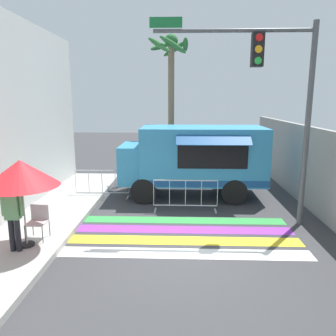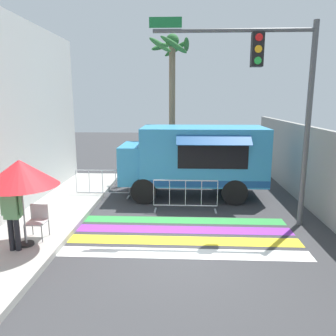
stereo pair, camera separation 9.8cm
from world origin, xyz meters
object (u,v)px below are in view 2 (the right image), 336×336
barricade_front (185,196)px  palm_tree (172,77)px  food_truck (192,157)px  barricade_side (103,184)px  patio_umbrella (20,173)px  vendor_person (12,211)px  traffic_signal_pole (277,87)px  folding_chair (38,218)px

barricade_front → palm_tree: bearing=97.6°
food_truck → barricade_side: bearing=-174.2°
patio_umbrella → barricade_side: (0.79, 4.66, -1.46)m
barricade_side → barricade_front: bearing=-24.5°
vendor_person → palm_tree: 9.71m
food_truck → patio_umbrella: food_truck is taller
traffic_signal_pole → barricade_front: (-2.53, 1.07, -3.53)m
food_truck → traffic_signal_pole: traffic_signal_pole is taller
food_truck → folding_chair: (-4.13, -4.51, -0.88)m
patio_umbrella → barricade_front: bearing=38.9°
food_truck → vendor_person: 6.87m
patio_umbrella → palm_tree: (3.34, 8.04, 2.75)m
food_truck → patio_umbrella: (-4.23, -5.01, 0.44)m
folding_chair → palm_tree: bearing=64.6°
traffic_signal_pole → barricade_front: bearing=157.1°
traffic_signal_pole → barricade_side: traffic_signal_pole is taller
vendor_person → barricade_side: bearing=90.7°
vendor_person → barricade_front: 5.42m
folding_chair → vendor_person: 0.94m
traffic_signal_pole → vendor_person: 7.65m
food_truck → barricade_side: food_truck is taller
barricade_front → patio_umbrella: bearing=-141.1°
traffic_signal_pole → barricade_side: 7.18m
palm_tree → traffic_signal_pole: bearing=-61.7°
food_truck → barricade_front: bearing=-97.9°
traffic_signal_pole → palm_tree: size_ratio=0.90×
food_truck → palm_tree: palm_tree is taller
food_truck → patio_umbrella: 6.57m
food_truck → barricade_front: 2.09m
folding_chair → barricade_front: barricade_front is taller
barricade_side → vendor_person: bearing=-100.6°
vendor_person → barricade_side: vendor_person is taller
folding_chair → patio_umbrella: bearing=-103.4°
food_truck → folding_chair: 6.18m
traffic_signal_pole → folding_chair: bearing=-165.7°
folding_chair → barricade_side: size_ratio=0.42×
food_truck → folding_chair: bearing=-132.5°
food_truck → vendor_person: bearing=-129.5°
traffic_signal_pole → patio_umbrella: traffic_signal_pole is taller
barricade_front → palm_tree: palm_tree is taller
palm_tree → barricade_front: bearing=-82.4°
food_truck → palm_tree: (-0.89, 3.02, 3.18)m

